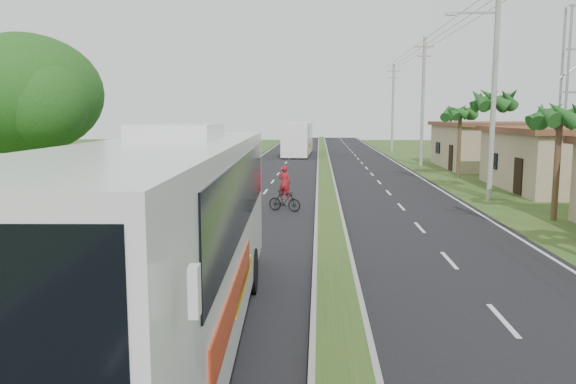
{
  "coord_description": "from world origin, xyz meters",
  "views": [
    {
      "loc": [
        -0.45,
        -11.72,
        4.35
      ],
      "look_at": [
        -1.48,
        6.93,
        1.8
      ],
      "focal_mm": 35.0,
      "sensor_mm": 36.0,
      "label": 1
    }
  ],
  "objects": [
    {
      "name": "ground",
      "position": [
        0.0,
        0.0,
        0.0
      ],
      "size": [
        180.0,
        180.0,
        0.0
      ],
      "primitive_type": "plane",
      "color": "#2C4B1B",
      "rests_on": "ground"
    },
    {
      "name": "road_asphalt",
      "position": [
        0.0,
        20.0,
        0.01
      ],
      "size": [
        14.0,
        160.0,
        0.02
      ],
      "primitive_type": "cube",
      "color": "black",
      "rests_on": "ground"
    },
    {
      "name": "median_strip",
      "position": [
        0.0,
        20.0,
        0.1
      ],
      "size": [
        1.2,
        160.0,
        0.18
      ],
      "color": "gray",
      "rests_on": "ground"
    },
    {
      "name": "lane_edge_left",
      "position": [
        -6.7,
        20.0,
        0.0
      ],
      "size": [
        0.12,
        160.0,
        0.01
      ],
      "primitive_type": "cube",
      "color": "silver",
      "rests_on": "ground"
    },
    {
      "name": "lane_edge_right",
      "position": [
        6.7,
        20.0,
        0.0
      ],
      "size": [
        0.12,
        160.0,
        0.01
      ],
      "primitive_type": "cube",
      "color": "silver",
      "rests_on": "ground"
    },
    {
      "name": "shop_mid",
      "position": [
        14.0,
        22.0,
        1.86
      ],
      "size": [
        7.6,
        10.6,
        3.67
      ],
      "color": "#9B8E69",
      "rests_on": "ground"
    },
    {
      "name": "shop_far",
      "position": [
        14.0,
        36.0,
        1.93
      ],
      "size": [
        8.6,
        11.6,
        3.82
      ],
      "color": "#9B8E69",
      "rests_on": "ground"
    },
    {
      "name": "palm_verge_b",
      "position": [
        9.4,
        12.0,
        4.36
      ],
      "size": [
        2.4,
        2.4,
        5.05
      ],
      "color": "#473321",
      "rests_on": "ground"
    },
    {
      "name": "palm_verge_c",
      "position": [
        8.8,
        19.0,
        5.12
      ],
      "size": [
        2.4,
        2.4,
        5.85
      ],
      "color": "#473321",
      "rests_on": "ground"
    },
    {
      "name": "palm_verge_d",
      "position": [
        9.3,
        28.0,
        4.55
      ],
      "size": [
        2.4,
        2.4,
        5.25
      ],
      "color": "#473321",
      "rests_on": "ground"
    },
    {
      "name": "shade_tree",
      "position": [
        -12.11,
        10.02,
        5.03
      ],
      "size": [
        6.3,
        6.0,
        7.54
      ],
      "color": "#473321",
      "rests_on": "ground"
    },
    {
      "name": "utility_pole_b",
      "position": [
        8.47,
        18.0,
        6.26
      ],
      "size": [
        3.2,
        0.28,
        12.0
      ],
      "color": "gray",
      "rests_on": "ground"
    },
    {
      "name": "utility_pole_c",
      "position": [
        8.5,
        38.0,
        5.67
      ],
      "size": [
        1.6,
        0.28,
        11.0
      ],
      "color": "gray",
      "rests_on": "ground"
    },
    {
      "name": "utility_pole_d",
      "position": [
        8.5,
        58.0,
        5.42
      ],
      "size": [
        1.6,
        0.28,
        10.5
      ],
      "color": "gray",
      "rests_on": "ground"
    },
    {
      "name": "coach_bus_main",
      "position": [
        -3.18,
        -1.86,
        2.3
      ],
      "size": [
        3.3,
        13.06,
        4.18
      ],
      "rotation": [
        0.0,
        0.0,
        0.05
      ],
      "color": "silver",
      "rests_on": "ground"
    },
    {
      "name": "coach_bus_far",
      "position": [
        -2.76,
        49.98,
        2.02
      ],
      "size": [
        3.04,
        12.33,
        3.57
      ],
      "rotation": [
        0.0,
        0.0,
        -0.03
      ],
      "color": "white",
      "rests_on": "ground"
    },
    {
      "name": "motorcyclist",
      "position": [
        -2.0,
        13.48,
        0.76
      ],
      "size": [
        1.63,
        0.98,
        2.11
      ],
      "rotation": [
        0.0,
        0.0,
        -0.36
      ],
      "color": "black",
      "rests_on": "ground"
    }
  ]
}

